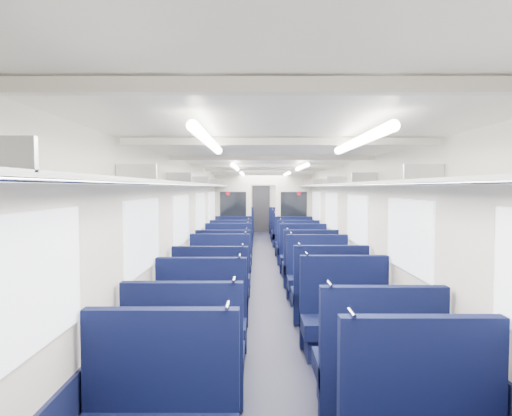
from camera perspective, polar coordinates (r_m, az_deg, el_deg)
The scene contains 37 objects.
floor at distance 9.86m, azimuth 1.24°, elevation -8.52°, with size 2.80×18.00×0.01m, color black.
ceiling at distance 9.68m, azimuth 1.25°, elevation 5.26°, with size 2.80×18.00×0.01m, color silver.
wall_left at distance 9.77m, azimuth -7.00°, elevation -1.68°, with size 0.02×18.00×2.35m, color beige.
dado_left at distance 9.87m, azimuth -6.88°, elevation -6.46°, with size 0.03×17.90×0.70m, color black.
wall_right at distance 9.83m, azimuth 9.44°, elevation -1.67°, with size 0.02×18.00×2.35m, color beige.
dado_right at distance 9.92m, azimuth 9.31°, elevation -6.43°, with size 0.03×17.90×0.70m, color black.
wall_far at distance 18.68m, azimuth 0.67°, elevation 0.43°, with size 2.80×0.02×2.35m, color beige.
luggage_rack_left at distance 9.72m, azimuth -5.93°, elevation 3.01°, with size 0.36×17.40×0.18m.
luggage_rack_right at distance 9.77m, azimuth 8.39°, elevation 3.00°, with size 0.36×17.40×0.18m.
windows at distance 9.23m, azimuth 1.30°, elevation -0.39°, with size 2.78×15.60×0.75m.
ceiling_fittings at distance 9.42m, azimuth 1.28°, elevation 4.96°, with size 2.70×16.06×0.11m.
end_door at distance 18.63m, azimuth 0.68°, elevation -0.11°, with size 0.75×0.06×2.00m, color black.
bulkhead at distance 12.46m, azimuth 0.98°, elevation -0.44°, with size 2.80×0.10×2.35m.
seat_4 at distance 4.11m, azimuth -9.30°, elevation -19.70°, with size 1.03×0.57×1.16m.
seat_5 at distance 4.05m, azimuth 15.77°, elevation -20.11°, with size 1.03×0.57×1.16m.
seat_6 at distance 5.02m, azimuth -7.41°, elevation -15.47°, with size 1.03×0.57×1.16m.
seat_7 at distance 5.23m, azimuth 11.81°, elevation -14.76°, with size 1.03×0.57×1.16m.
seat_8 at distance 6.19m, azimuth -5.91°, elevation -11.96°, with size 1.03×0.57×1.16m.
seat_9 at distance 6.33m, azimuth 9.62°, elevation -11.63°, with size 1.03×0.57×1.16m.
seat_10 at distance 7.44m, azimuth -4.86°, elevation -9.45°, with size 1.03×0.57×1.16m.
seat_11 at distance 7.38m, azimuth 8.20°, elevation -9.56°, with size 1.03×0.57×1.16m.
seat_12 at distance 8.38m, azimuth -4.29°, elevation -8.05°, with size 1.03×0.57×1.16m.
seat_13 at distance 8.45m, azimuth 7.13°, elevation -7.98°, with size 1.03×0.57×1.16m.
seat_14 at distance 9.61m, azimuth -3.72°, elevation -6.66°, with size 1.03×0.57×1.16m.
seat_15 at distance 9.52m, azimuth 6.32°, elevation -6.76°, with size 1.03×0.57×1.16m.
seat_16 at distance 10.81m, azimuth -3.29°, elevation -5.61°, with size 1.03×0.57×1.16m.
seat_17 at distance 10.82m, azimuth 5.55°, elevation -5.61°, with size 1.03×0.57×1.16m.
seat_18 at distance 11.93m, azimuth -2.98°, elevation -4.82°, with size 1.03×0.57×1.16m.
seat_19 at distance 11.85m, azimuth 5.06°, elevation -4.88°, with size 1.03×0.57×1.16m.
seat_20 at distance 13.99m, azimuth -2.52°, elevation -3.71°, with size 1.03×0.57×1.16m.
seat_21 at distance 13.95m, azimuth 4.30°, elevation -3.73°, with size 1.03×0.57×1.16m.
seat_22 at distance 14.97m, azimuth -2.35°, elevation -3.28°, with size 1.03×0.57×1.16m.
seat_23 at distance 14.97m, azimuth 4.01°, elevation -3.29°, with size 1.03×0.57×1.16m.
seat_24 at distance 16.06m, azimuth -2.19°, elevation -2.88°, with size 1.03×0.57×1.16m.
seat_25 at distance 16.09m, azimuth 3.73°, elevation -2.87°, with size 1.03×0.57×1.16m.
seat_26 at distance 17.38m, azimuth -2.02°, elevation -2.45°, with size 1.03×0.57×1.16m.
seat_27 at distance 17.41m, azimuth 3.45°, elevation -2.44°, with size 1.03×0.57×1.16m.
Camera 1 is at (-0.20, -9.67, 1.92)m, focal length 30.24 mm.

